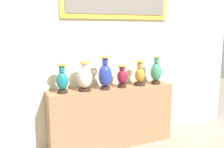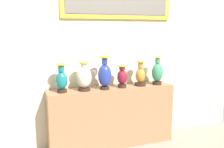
# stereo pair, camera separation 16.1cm
# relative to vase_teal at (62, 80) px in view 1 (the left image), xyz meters

# --- Properties ---
(ground_plane) EXTENTS (10.16, 10.16, 0.00)m
(ground_plane) POSITION_rel_vase_teal_xyz_m (0.65, 0.03, -0.96)
(ground_plane) COLOR gray
(display_shelf) EXTENTS (1.68, 0.33, 0.80)m
(display_shelf) POSITION_rel_vase_teal_xyz_m (0.65, 0.03, -0.56)
(display_shelf) COLOR #99704C
(display_shelf) RESTS_ON ground_plane
(back_wall) EXTENTS (4.16, 0.14, 2.91)m
(back_wall) POSITION_rel_vase_teal_xyz_m (0.66, 0.25, 0.51)
(back_wall) COLOR beige
(back_wall) RESTS_ON ground_plane
(vase_teal) EXTENTS (0.14, 0.14, 0.35)m
(vase_teal) POSITION_rel_vase_teal_xyz_m (0.00, 0.00, 0.00)
(vase_teal) COLOR #382319
(vase_teal) RESTS_ON display_shelf
(vase_ivory) EXTENTS (0.19, 0.19, 0.36)m
(vase_ivory) POSITION_rel_vase_teal_xyz_m (0.28, -0.00, 0.01)
(vase_ivory) COLOR #382319
(vase_ivory) RESTS_ON display_shelf
(vase_cobalt) EXTENTS (0.17, 0.17, 0.43)m
(vase_cobalt) POSITION_rel_vase_teal_xyz_m (0.54, -0.03, 0.03)
(vase_cobalt) COLOR #382319
(vase_cobalt) RESTS_ON display_shelf
(vase_burgundy) EXTENTS (0.13, 0.13, 0.29)m
(vase_burgundy) POSITION_rel_vase_teal_xyz_m (0.78, -0.01, -0.02)
(vase_burgundy) COLOR #382319
(vase_burgundy) RESTS_ON display_shelf
(vase_ochre) EXTENTS (0.15, 0.15, 0.34)m
(vase_ochre) POSITION_rel_vase_teal_xyz_m (1.05, 0.01, -0.02)
(vase_ochre) COLOR #382319
(vase_ochre) RESTS_ON display_shelf
(vase_jade) EXTENTS (0.15, 0.15, 0.38)m
(vase_jade) POSITION_rel_vase_teal_xyz_m (1.30, -0.01, 0.01)
(vase_jade) COLOR #382319
(vase_jade) RESTS_ON display_shelf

